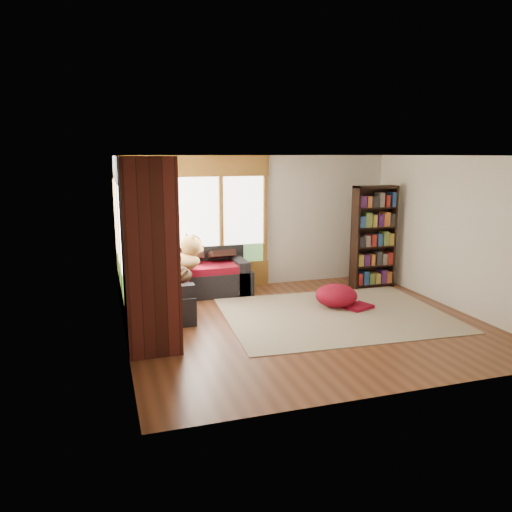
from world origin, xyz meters
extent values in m
plane|color=#502916|center=(0.00, 0.00, 0.00)|extent=(5.50, 5.50, 0.00)
plane|color=white|center=(0.00, 0.00, 2.60)|extent=(5.50, 5.50, 0.00)
cube|color=silver|center=(0.00, 2.50, 1.30)|extent=(5.50, 0.04, 2.60)
cube|color=silver|center=(0.00, -2.50, 1.30)|extent=(5.50, 0.04, 2.60)
cube|color=silver|center=(-2.75, 0.00, 1.30)|extent=(0.04, 5.00, 2.60)
cube|color=silver|center=(2.75, 0.00, 1.30)|extent=(0.04, 5.00, 2.60)
cube|color=olive|center=(-1.20, 2.47, 1.35)|extent=(2.82, 0.10, 1.90)
cube|color=white|center=(-1.20, 2.47, 1.35)|extent=(2.54, 0.09, 1.62)
cube|color=olive|center=(-2.72, 1.20, 1.35)|extent=(0.10, 2.62, 1.90)
cube|color=white|center=(-2.72, 1.20, 1.35)|extent=(0.09, 2.36, 1.62)
cube|color=#6F9556|center=(-2.69, 2.03, 1.75)|extent=(0.03, 0.72, 0.90)
cube|color=#471914|center=(-2.40, -0.35, 1.30)|extent=(0.70, 0.70, 2.60)
cube|color=black|center=(-1.65, 2.05, 0.21)|extent=(2.20, 0.90, 0.42)
cube|color=black|center=(-1.65, 2.40, 0.61)|extent=(2.20, 0.20, 0.38)
cube|color=black|center=(-0.65, 2.05, 0.30)|extent=(0.20, 0.90, 0.60)
cube|color=maroon|center=(-1.75, 1.93, 0.48)|extent=(1.90, 0.66, 0.12)
cube|color=black|center=(-2.30, 1.40, 0.21)|extent=(0.90, 2.20, 0.42)
cube|color=black|center=(-2.65, 1.40, 0.61)|extent=(0.20, 2.20, 0.38)
cube|color=black|center=(-2.30, 0.40, 0.30)|extent=(0.90, 0.20, 0.60)
cube|color=maroon|center=(-2.18, 1.05, 0.48)|extent=(0.66, 1.20, 0.12)
cube|color=maroon|center=(-2.18, 2.00, 0.48)|extent=(0.66, 0.66, 0.12)
cube|color=beige|center=(0.63, 0.22, 0.01)|extent=(3.76, 2.96, 0.01)
cube|color=black|center=(2.55, 1.65, 1.01)|extent=(0.04, 0.29, 2.02)
cube|color=black|center=(1.73, 1.65, 1.01)|extent=(0.04, 0.29, 2.02)
cube|color=black|center=(2.14, 1.79, 1.01)|extent=(0.87, 0.02, 2.02)
cube|color=black|center=(2.14, 1.65, 0.06)|extent=(0.79, 0.27, 0.03)
cube|color=black|center=(2.14, 1.65, 0.44)|extent=(0.79, 0.27, 0.03)
cube|color=black|center=(2.14, 1.65, 0.83)|extent=(0.79, 0.27, 0.03)
cube|color=black|center=(2.14, 1.65, 1.21)|extent=(0.79, 0.27, 0.03)
cube|color=black|center=(2.14, 1.65, 1.60)|extent=(0.79, 0.27, 0.03)
cube|color=black|center=(2.14, 1.65, 1.98)|extent=(0.79, 0.27, 0.03)
cube|color=#726659|center=(2.14, 1.63, 1.01)|extent=(0.75, 0.21, 1.86)
ellipsoid|color=maroon|center=(0.86, 0.66, 0.21)|extent=(0.85, 0.85, 0.39)
ellipsoid|color=olive|center=(-1.79, 1.66, 0.78)|extent=(1.11, 0.93, 0.32)
sphere|color=olive|center=(-1.47, 1.79, 0.93)|extent=(0.50, 0.50, 0.39)
cone|color=olive|center=(-1.53, 1.76, 1.08)|extent=(0.18, 0.18, 0.17)
ellipsoid|color=#39281D|center=(-1.86, 0.99, 0.71)|extent=(0.54, 0.76, 0.24)
sphere|color=#39281D|center=(-1.89, 1.25, 0.83)|extent=(0.32, 0.32, 0.29)
cone|color=#39281D|center=(-1.88, 1.20, 0.94)|extent=(0.12, 0.12, 0.13)
cube|color=#301E19|center=(-0.95, 2.26, 0.79)|extent=(0.45, 0.12, 0.45)
cube|color=#301E19|center=(-1.55, 2.26, 0.79)|extent=(0.45, 0.12, 0.45)
cube|color=#301E19|center=(-2.48, 1.80, 0.79)|extent=(0.45, 0.12, 0.45)
cube|color=#301E19|center=(-2.48, 0.70, 0.79)|extent=(0.45, 0.12, 0.45)
cube|color=maroon|center=(-2.15, 2.26, 0.79)|extent=(0.42, 0.12, 0.42)
camera|label=1|loc=(-3.00, -6.93, 2.63)|focal=35.00mm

